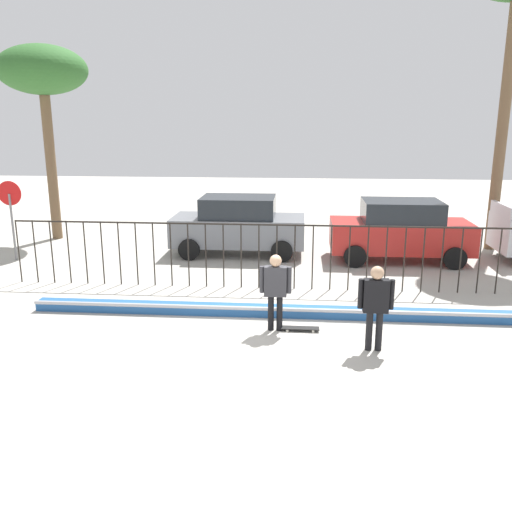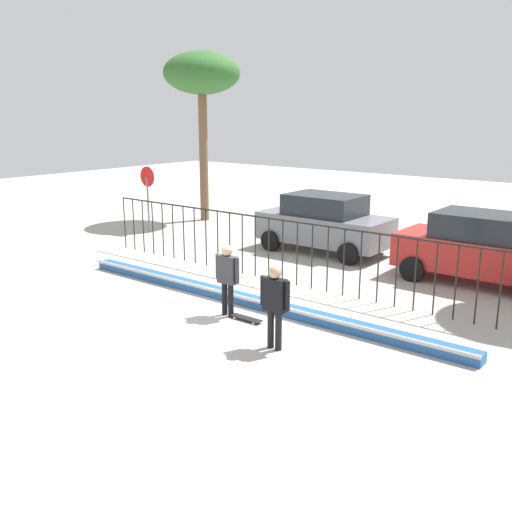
{
  "view_description": "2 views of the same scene",
  "coord_description": "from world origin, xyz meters",
  "px_view_note": "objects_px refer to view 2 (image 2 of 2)",
  "views": [
    {
      "loc": [
        0.59,
        -10.74,
        4.35
      ],
      "look_at": [
        -0.45,
        1.72,
        1.15
      ],
      "focal_mm": 37.78,
      "sensor_mm": 36.0,
      "label": 1
    },
    {
      "loc": [
        8.2,
        -9.31,
        4.49
      ],
      "look_at": [
        -0.33,
        1.51,
        1.01
      ],
      "focal_mm": 40.27,
      "sensor_mm": 36.0,
      "label": 2
    }
  ],
  "objects_px": {
    "skateboard": "(246,318)",
    "stop_sign": "(148,190)",
    "skateboarder": "(227,274)",
    "palm_tree_short": "(202,76)",
    "parked_car_gray": "(324,223)",
    "camera_operator": "(275,299)",
    "parked_car_red": "(481,248)"
  },
  "relations": [
    {
      "from": "skateboard",
      "to": "stop_sign",
      "type": "bearing_deg",
      "value": 136.51
    },
    {
      "from": "skateboarder",
      "to": "palm_tree_short",
      "type": "bearing_deg",
      "value": 144.92
    },
    {
      "from": "palm_tree_short",
      "to": "parked_car_gray",
      "type": "bearing_deg",
      "value": -14.39
    },
    {
      "from": "skateboard",
      "to": "camera_operator",
      "type": "bearing_deg",
      "value": -44.81
    },
    {
      "from": "camera_operator",
      "to": "skateboarder",
      "type": "bearing_deg",
      "value": 9.02
    },
    {
      "from": "camera_operator",
      "to": "parked_car_gray",
      "type": "distance_m",
      "value": 8.19
    },
    {
      "from": "skateboarder",
      "to": "parked_car_gray",
      "type": "distance_m",
      "value": 6.74
    },
    {
      "from": "skateboarder",
      "to": "parked_car_red",
      "type": "bearing_deg",
      "value": 68.73
    },
    {
      "from": "parked_car_gray",
      "to": "parked_car_red",
      "type": "relative_size",
      "value": 1.0
    },
    {
      "from": "skateboard",
      "to": "stop_sign",
      "type": "height_order",
      "value": "stop_sign"
    },
    {
      "from": "stop_sign",
      "to": "palm_tree_short",
      "type": "bearing_deg",
      "value": 91.83
    },
    {
      "from": "skateboard",
      "to": "parked_car_gray",
      "type": "distance_m",
      "value": 6.94
    },
    {
      "from": "palm_tree_short",
      "to": "skateboard",
      "type": "bearing_deg",
      "value": -42.61
    },
    {
      "from": "skateboarder",
      "to": "stop_sign",
      "type": "xyz_separation_m",
      "value": [
        -8.46,
        5.16,
        0.63
      ]
    },
    {
      "from": "skateboard",
      "to": "parked_car_red",
      "type": "distance_m",
      "value": 6.91
    },
    {
      "from": "camera_operator",
      "to": "parked_car_red",
      "type": "distance_m",
      "value": 7.17
    },
    {
      "from": "skateboarder",
      "to": "skateboard",
      "type": "distance_m",
      "value": 1.07
    },
    {
      "from": "parked_car_gray",
      "to": "parked_car_red",
      "type": "bearing_deg",
      "value": -7.84
    },
    {
      "from": "skateboarder",
      "to": "skateboard",
      "type": "relative_size",
      "value": 2.06
    },
    {
      "from": "skateboarder",
      "to": "parked_car_gray",
      "type": "bearing_deg",
      "value": 112.37
    },
    {
      "from": "skateboarder",
      "to": "stop_sign",
      "type": "bearing_deg",
      "value": 157.88
    },
    {
      "from": "skateboard",
      "to": "camera_operator",
      "type": "height_order",
      "value": "camera_operator"
    },
    {
      "from": "parked_car_gray",
      "to": "stop_sign",
      "type": "relative_size",
      "value": 1.72
    },
    {
      "from": "parked_car_gray",
      "to": "camera_operator",
      "type": "bearing_deg",
      "value": -67.88
    },
    {
      "from": "camera_operator",
      "to": "stop_sign",
      "type": "xyz_separation_m",
      "value": [
        -10.4,
        6.01,
        0.61
      ]
    },
    {
      "from": "camera_operator",
      "to": "stop_sign",
      "type": "height_order",
      "value": "stop_sign"
    },
    {
      "from": "skateboard",
      "to": "parked_car_red",
      "type": "xyz_separation_m",
      "value": [
        3.08,
        6.12,
        0.91
      ]
    },
    {
      "from": "camera_operator",
      "to": "stop_sign",
      "type": "distance_m",
      "value": 12.03
    },
    {
      "from": "stop_sign",
      "to": "palm_tree_short",
      "type": "xyz_separation_m",
      "value": [
        -0.1,
        3.21,
        4.25
      ]
    },
    {
      "from": "skateboarder",
      "to": "parked_car_red",
      "type": "height_order",
      "value": "parked_car_red"
    },
    {
      "from": "skateboard",
      "to": "stop_sign",
      "type": "distance_m",
      "value": 10.48
    },
    {
      "from": "skateboard",
      "to": "parked_car_red",
      "type": "height_order",
      "value": "parked_car_red"
    }
  ]
}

